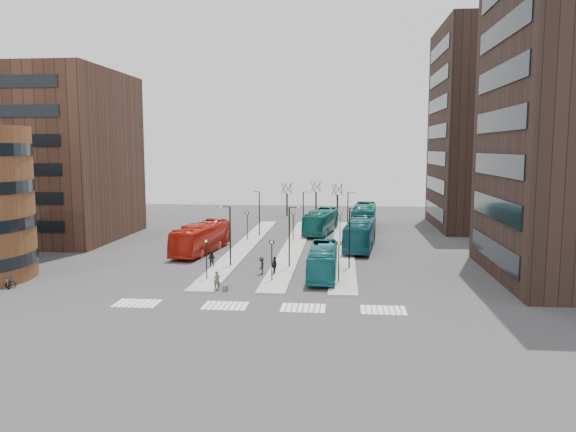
# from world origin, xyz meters

# --- Properties ---
(ground) EXTENTS (160.00, 160.00, 0.00)m
(ground) POSITION_xyz_m (0.00, 0.00, 0.00)
(ground) COLOR #2F2F32
(ground) RESTS_ON ground
(island_left) EXTENTS (2.50, 45.00, 0.15)m
(island_left) POSITION_xyz_m (-4.00, 30.00, 0.07)
(island_left) COLOR #979791
(island_left) RESTS_ON ground
(island_mid) EXTENTS (2.50, 45.00, 0.15)m
(island_mid) POSITION_xyz_m (2.00, 30.00, 0.07)
(island_mid) COLOR #979791
(island_mid) RESTS_ON ground
(island_right) EXTENTS (2.50, 45.00, 0.15)m
(island_right) POSITION_xyz_m (8.00, 30.00, 0.07)
(island_right) COLOR #979791
(island_right) RESTS_ON ground
(suitcase) EXTENTS (0.51, 0.46, 0.52)m
(suitcase) POSITION_xyz_m (-1.91, 8.26, 0.26)
(suitcase) COLOR navy
(suitcase) RESTS_ON ground
(red_bus) EXTENTS (4.46, 12.52, 3.41)m
(red_bus) POSITION_xyz_m (-8.34, 25.49, 1.71)
(red_bus) COLOR #B21A0D
(red_bus) RESTS_ON ground
(teal_bus_a) EXTENTS (2.54, 10.63, 2.96)m
(teal_bus_a) POSITION_xyz_m (6.10, 14.61, 1.48)
(teal_bus_a) COLOR #156169
(teal_bus_a) RESTS_ON ground
(teal_bus_b) EXTENTS (4.79, 12.40, 3.37)m
(teal_bus_b) POSITION_xyz_m (4.89, 41.46, 1.68)
(teal_bus_b) COLOR #125E5A
(teal_bus_b) RESTS_ON ground
(teal_bus_c) EXTENTS (4.40, 13.13, 3.59)m
(teal_bus_c) POSITION_xyz_m (10.03, 29.81, 1.79)
(teal_bus_c) COLOR #124F5B
(teal_bus_c) RESTS_ON ground
(teal_bus_d) EXTENTS (4.23, 13.48, 3.69)m
(teal_bus_d) POSITION_xyz_m (11.14, 46.96, 1.85)
(teal_bus_d) COLOR #146764
(teal_bus_d) RESTS_ON ground
(traveller) EXTENTS (0.65, 0.49, 1.63)m
(traveller) POSITION_xyz_m (-2.67, 8.60, 0.81)
(traveller) COLOR brown
(traveller) RESTS_ON ground
(commuter_a) EXTENTS (0.85, 0.68, 1.68)m
(commuter_a) POSITION_xyz_m (-5.31, 17.75, 0.84)
(commuter_a) COLOR black
(commuter_a) RESTS_ON ground
(commuter_b) EXTENTS (0.68, 1.13, 1.79)m
(commuter_b) POSITION_xyz_m (1.51, 14.74, 0.90)
(commuter_b) COLOR black
(commuter_b) RESTS_ON ground
(commuter_c) EXTENTS (0.65, 1.09, 1.66)m
(commuter_c) POSITION_xyz_m (0.21, 15.06, 0.83)
(commuter_c) COLOR black
(commuter_c) RESTS_ON ground
(bicycle_mid) EXTENTS (1.83, 1.19, 1.07)m
(bicycle_mid) POSITION_xyz_m (-21.00, 7.30, 0.53)
(bicycle_mid) COLOR gray
(bicycle_mid) RESTS_ON ground
(bicycle_far) EXTENTS (1.84, 0.76, 0.94)m
(bicycle_far) POSITION_xyz_m (-21.00, 7.52, 0.47)
(bicycle_far) COLOR gray
(bicycle_far) RESTS_ON ground
(crosswalk_stripes) EXTENTS (22.35, 2.40, 0.01)m
(crosswalk_stripes) POSITION_xyz_m (1.75, 4.00, 0.01)
(crosswalk_stripes) COLOR silver
(crosswalk_stripes) RESTS_ON ground
(office_block) EXTENTS (25.00, 20.12, 22.00)m
(office_block) POSITION_xyz_m (-34.00, 33.98, 11.00)
(office_block) COLOR #452B20
(office_block) RESTS_ON ground
(tower_far) EXTENTS (20.12, 20.00, 30.00)m
(tower_far) POSITION_xyz_m (31.98, 50.00, 15.00)
(tower_far) COLOR black
(tower_far) RESTS_ON ground
(sign_poles) EXTENTS (12.45, 22.12, 3.65)m
(sign_poles) POSITION_xyz_m (1.60, 23.00, 2.41)
(sign_poles) COLOR black
(sign_poles) RESTS_ON ground
(lamp_posts) EXTENTS (14.04, 20.24, 6.12)m
(lamp_posts) POSITION_xyz_m (2.64, 28.00, 3.58)
(lamp_posts) COLOR black
(lamp_posts) RESTS_ON ground
(bare_trees) EXTENTS (10.97, 8.14, 5.90)m
(bare_trees) POSITION_xyz_m (2.67, 62.67, 2.72)
(bare_trees) COLOR black
(bare_trees) RESTS_ON ground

